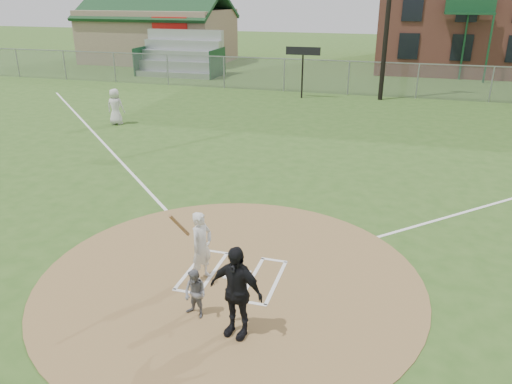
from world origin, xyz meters
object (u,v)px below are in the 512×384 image
(batter_at_plate, at_px, (201,246))
(catcher, at_px, (195,294))
(home_plate, at_px, (237,274))
(umpire, at_px, (236,292))
(ondeck_player, at_px, (115,107))

(batter_at_plate, bearing_deg, catcher, -73.40)
(home_plate, relative_size, catcher, 0.50)
(catcher, height_order, batter_at_plate, batter_at_plate)
(batter_at_plate, bearing_deg, umpire, -50.61)
(umpire, relative_size, ondeck_player, 1.06)
(home_plate, bearing_deg, catcher, -99.90)
(ondeck_player, bearing_deg, batter_at_plate, 123.35)
(home_plate, xyz_separation_m, ondeck_player, (-9.76, 11.36, 0.80))
(catcher, relative_size, batter_at_plate, 0.56)
(catcher, bearing_deg, ondeck_player, 144.44)
(ondeck_player, bearing_deg, home_plate, 126.16)
(umpire, distance_m, ondeck_player, 16.86)
(home_plate, distance_m, batter_at_plate, 1.08)
(catcher, distance_m, ondeck_player, 16.09)
(catcher, distance_m, umpire, 1.04)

